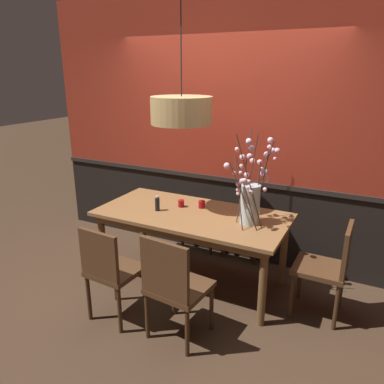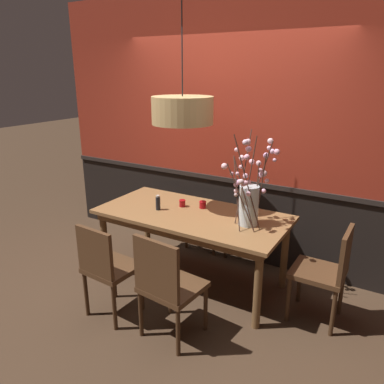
{
  "view_description": "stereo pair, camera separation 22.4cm",
  "coord_description": "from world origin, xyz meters",
  "px_view_note": "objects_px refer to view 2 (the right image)",
  "views": [
    {
      "loc": [
        1.57,
        -3.11,
        2.13
      ],
      "look_at": [
        0.0,
        0.0,
        0.99
      ],
      "focal_mm": 34.91,
      "sensor_mm": 36.0,
      "label": 1
    },
    {
      "loc": [
        1.77,
        -3.0,
        2.13
      ],
      "look_at": [
        0.0,
        0.0,
        0.99
      ],
      "focal_mm": 34.91,
      "sensor_mm": 36.0,
      "label": 2
    }
  ],
  "objects_px": {
    "candle_holder_nearer_edge": "(182,203)",
    "vase_with_blossoms": "(249,199)",
    "pendant_lamp": "(183,110)",
    "chair_far_side_right": "(251,215)",
    "chair_head_east_end": "(327,269)",
    "condiment_bottle": "(158,203)",
    "chair_far_side_left": "(210,204)",
    "candle_holder_nearer_center": "(203,205)",
    "chair_near_side_left": "(106,266)",
    "dining_table": "(192,220)",
    "chair_near_side_right": "(167,283)"
  },
  "relations": [
    {
      "from": "candle_holder_nearer_edge",
      "to": "vase_with_blossoms",
      "type": "bearing_deg",
      "value": -6.77
    },
    {
      "from": "pendant_lamp",
      "to": "chair_far_side_right",
      "type": "bearing_deg",
      "value": 62.33
    },
    {
      "from": "chair_head_east_end",
      "to": "vase_with_blossoms",
      "type": "relative_size",
      "value": 1.05
    },
    {
      "from": "candle_holder_nearer_edge",
      "to": "pendant_lamp",
      "type": "relative_size",
      "value": 0.06
    },
    {
      "from": "candle_holder_nearer_edge",
      "to": "condiment_bottle",
      "type": "distance_m",
      "value": 0.27
    },
    {
      "from": "chair_far_side_left",
      "to": "chair_far_side_right",
      "type": "xyz_separation_m",
      "value": [
        0.54,
        0.03,
        -0.05
      ]
    },
    {
      "from": "chair_head_east_end",
      "to": "chair_far_side_right",
      "type": "height_order",
      "value": "chair_head_east_end"
    },
    {
      "from": "candle_holder_nearer_center",
      "to": "pendant_lamp",
      "type": "height_order",
      "value": "pendant_lamp"
    },
    {
      "from": "chair_far_side_left",
      "to": "pendant_lamp",
      "type": "bearing_deg",
      "value": -82.51
    },
    {
      "from": "chair_far_side_left",
      "to": "chair_near_side_left",
      "type": "relative_size",
      "value": 1.1
    },
    {
      "from": "dining_table",
      "to": "chair_head_east_end",
      "type": "relative_size",
      "value": 2.13
    },
    {
      "from": "vase_with_blossoms",
      "to": "chair_near_side_right",
      "type": "bearing_deg",
      "value": -109.66
    },
    {
      "from": "chair_near_side_left",
      "to": "chair_far_side_right",
      "type": "bearing_deg",
      "value": 70.99
    },
    {
      "from": "vase_with_blossoms",
      "to": "candle_holder_nearer_center",
      "type": "xyz_separation_m",
      "value": [
        -0.57,
        0.16,
        -0.21
      ]
    },
    {
      "from": "chair_head_east_end",
      "to": "condiment_bottle",
      "type": "xyz_separation_m",
      "value": [
        -1.68,
        -0.12,
        0.34
      ]
    },
    {
      "from": "chair_near_side_left",
      "to": "vase_with_blossoms",
      "type": "height_order",
      "value": "vase_with_blossoms"
    },
    {
      "from": "candle_holder_nearer_center",
      "to": "chair_near_side_left",
      "type": "bearing_deg",
      "value": -108.58
    },
    {
      "from": "chair_near_side_right",
      "to": "vase_with_blossoms",
      "type": "bearing_deg",
      "value": 70.34
    },
    {
      "from": "chair_near_side_right",
      "to": "chair_near_side_left",
      "type": "bearing_deg",
      "value": -177.46
    },
    {
      "from": "pendant_lamp",
      "to": "candle_holder_nearer_edge",
      "type": "bearing_deg",
      "value": 134.26
    },
    {
      "from": "chair_far_side_right",
      "to": "pendant_lamp",
      "type": "xyz_separation_m",
      "value": [
        -0.43,
        -0.82,
        1.26
      ]
    },
    {
      "from": "chair_head_east_end",
      "to": "chair_near_side_left",
      "type": "xyz_separation_m",
      "value": [
        -1.67,
        -0.92,
        0.0
      ]
    },
    {
      "from": "chair_far_side_left",
      "to": "pendant_lamp",
      "type": "relative_size",
      "value": 0.75
    },
    {
      "from": "vase_with_blossoms",
      "to": "candle_holder_nearer_edge",
      "type": "distance_m",
      "value": 0.81
    },
    {
      "from": "condiment_bottle",
      "to": "dining_table",
      "type": "bearing_deg",
      "value": 15.79
    },
    {
      "from": "candle_holder_nearer_edge",
      "to": "chair_far_side_right",
      "type": "bearing_deg",
      "value": 59.58
    },
    {
      "from": "chair_far_side_right",
      "to": "condiment_bottle",
      "type": "relative_size",
      "value": 5.66
    },
    {
      "from": "chair_near_side_left",
      "to": "chair_near_side_right",
      "type": "xyz_separation_m",
      "value": [
        0.62,
        0.03,
        0.01
      ]
    },
    {
      "from": "candle_holder_nearer_center",
      "to": "dining_table",
      "type": "bearing_deg",
      "value": -97.8
    },
    {
      "from": "chair_near_side_left",
      "to": "candle_holder_nearer_center",
      "type": "xyz_separation_m",
      "value": [
        0.36,
        1.07,
        0.3
      ]
    },
    {
      "from": "candle_holder_nearer_edge",
      "to": "chair_near_side_left",
      "type": "bearing_deg",
      "value": -98.76
    },
    {
      "from": "condiment_bottle",
      "to": "candle_holder_nearer_center",
      "type": "bearing_deg",
      "value": 36.59
    },
    {
      "from": "chair_near_side_right",
      "to": "chair_far_side_left",
      "type": "bearing_deg",
      "value": 107.05
    },
    {
      "from": "dining_table",
      "to": "pendant_lamp",
      "type": "distance_m",
      "value": 1.09
    },
    {
      "from": "dining_table",
      "to": "candle_holder_nearer_center",
      "type": "xyz_separation_m",
      "value": [
        0.02,
        0.18,
        0.12
      ]
    },
    {
      "from": "candle_holder_nearer_edge",
      "to": "condiment_bottle",
      "type": "bearing_deg",
      "value": -128.38
    },
    {
      "from": "candle_holder_nearer_center",
      "to": "chair_head_east_end",
      "type": "bearing_deg",
      "value": -6.64
    },
    {
      "from": "dining_table",
      "to": "condiment_bottle",
      "type": "height_order",
      "value": "condiment_bottle"
    },
    {
      "from": "chair_near_side_right",
      "to": "candle_holder_nearer_center",
      "type": "relative_size",
      "value": 12.5
    },
    {
      "from": "chair_near_side_left",
      "to": "candle_holder_nearer_edge",
      "type": "distance_m",
      "value": 1.06
    },
    {
      "from": "chair_far_side_left",
      "to": "chair_head_east_end",
      "type": "bearing_deg",
      "value": -28.08
    },
    {
      "from": "chair_far_side_left",
      "to": "condiment_bottle",
      "type": "relative_size",
      "value": 6.31
    },
    {
      "from": "condiment_bottle",
      "to": "pendant_lamp",
      "type": "distance_m",
      "value": 0.96
    },
    {
      "from": "chair_far_side_right",
      "to": "condiment_bottle",
      "type": "bearing_deg",
      "value": -122.2
    },
    {
      "from": "candle_holder_nearer_edge",
      "to": "candle_holder_nearer_center",
      "type": "bearing_deg",
      "value": 18.27
    },
    {
      "from": "chair_far_side_right",
      "to": "chair_near_side_right",
      "type": "distance_m",
      "value": 1.77
    },
    {
      "from": "chair_near_side_left",
      "to": "pendant_lamp",
      "type": "bearing_deg",
      "value": 79.11
    },
    {
      "from": "dining_table",
      "to": "chair_far_side_left",
      "type": "relative_size",
      "value": 1.93
    },
    {
      "from": "chair_near_side_left",
      "to": "chair_far_side_right",
      "type": "relative_size",
      "value": 1.01
    },
    {
      "from": "chair_far_side_left",
      "to": "vase_with_blossoms",
      "type": "bearing_deg",
      "value": -45.13
    }
  ]
}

